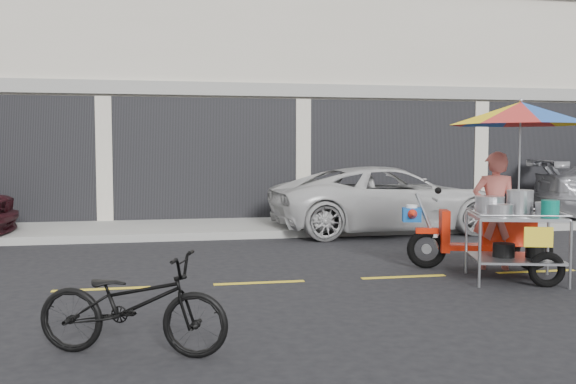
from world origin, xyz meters
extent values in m
plane|color=black|center=(0.00, 0.00, 0.00)|extent=(90.00, 90.00, 0.00)
cube|color=gray|center=(0.00, 5.50, 0.07)|extent=(45.00, 3.00, 0.15)
cube|color=beige|center=(0.00, 10.50, 4.00)|extent=(36.00, 8.00, 8.00)
cube|color=black|center=(0.00, 6.47, 1.45)|extent=(35.28, 0.06, 2.90)
cube|color=gray|center=(0.00, 6.45, 3.10)|extent=(36.00, 0.12, 0.30)
cube|color=gold|center=(0.00, 0.00, 0.00)|extent=(42.00, 0.10, 0.01)
imported|color=silver|center=(1.43, 4.55, 0.69)|extent=(5.07, 2.55, 1.38)
imported|color=black|center=(-3.49, -2.67, 0.44)|extent=(1.78, 1.10, 0.88)
torus|color=black|center=(0.57, 0.56, 0.28)|extent=(0.59, 0.27, 0.58)
torus|color=black|center=(2.03, 0.13, 0.28)|extent=(0.59, 0.27, 0.58)
cylinder|color=#9EA0A5|center=(0.57, 0.56, 0.28)|extent=(0.15, 0.10, 0.14)
cylinder|color=#9EA0A5|center=(2.03, 0.13, 0.28)|extent=(0.15, 0.10, 0.14)
cube|color=red|center=(0.57, 0.56, 0.56)|extent=(0.34, 0.21, 0.08)
cylinder|color=#9EA0A5|center=(0.57, 0.56, 0.71)|extent=(0.37, 0.15, 0.82)
cube|color=red|center=(0.81, 0.49, 0.56)|extent=(0.21, 0.36, 0.61)
cube|color=red|center=(1.25, 0.36, 0.32)|extent=(0.86, 0.50, 0.08)
cube|color=red|center=(1.69, 0.23, 0.56)|extent=(0.80, 0.46, 0.40)
cube|color=black|center=(1.59, 0.26, 0.79)|extent=(0.70, 0.42, 0.10)
cylinder|color=#9EA0A5|center=(0.69, 0.52, 1.01)|extent=(0.19, 0.54, 0.04)
sphere|color=black|center=(0.80, 0.70, 1.13)|extent=(0.10, 0.10, 0.10)
cylinder|color=white|center=(0.69, 0.52, 0.49)|extent=(0.15, 0.15, 0.05)
cube|color=#0F4A9B|center=(0.36, 0.62, 0.79)|extent=(0.31, 0.29, 0.20)
cylinder|color=white|center=(0.36, 0.62, 0.91)|extent=(0.20, 0.20, 0.05)
cone|color=red|center=(0.31, 0.46, 0.81)|extent=(0.24, 0.26, 0.18)
torus|color=black|center=(1.56, -0.94, 0.22)|extent=(0.48, 0.23, 0.47)
cylinder|color=#9EA0A5|center=(0.70, -0.80, 0.43)|extent=(0.05, 0.05, 0.86)
cylinder|color=#9EA0A5|center=(0.96, 0.08, 0.43)|extent=(0.05, 0.05, 0.86)
cylinder|color=#9EA0A5|center=(1.77, -1.11, 0.43)|extent=(0.05, 0.05, 0.86)
cylinder|color=#9EA0A5|center=(2.03, -0.23, 0.43)|extent=(0.05, 0.05, 0.86)
cube|color=#9EA0A5|center=(1.36, -0.52, 0.30)|extent=(1.32, 1.19, 0.03)
cube|color=#9EA0A5|center=(1.36, -0.52, 0.86)|extent=(1.32, 1.19, 0.04)
cylinder|color=#9EA0A5|center=(1.24, -0.95, 0.92)|extent=(1.08, 0.33, 0.02)
cylinder|color=#9EA0A5|center=(1.49, -0.08, 0.92)|extent=(1.08, 0.33, 0.02)
cylinder|color=#9EA0A5|center=(0.83, -0.36, 0.92)|extent=(0.28, 0.88, 0.02)
cylinder|color=#9EA0A5|center=(1.90, -0.67, 0.92)|extent=(0.28, 0.88, 0.02)
cylinder|color=#9EA0A5|center=(1.49, -0.08, 0.30)|extent=(0.25, 0.74, 0.04)
cylinder|color=#9EA0A5|center=(1.49, -0.08, 0.81)|extent=(0.25, 0.74, 0.04)
cube|color=yellow|center=(1.37, -1.02, 0.66)|extent=(0.35, 0.12, 0.25)
cylinder|color=#B7B7BC|center=(1.13, -0.24, 0.99)|extent=(0.48, 0.48, 0.21)
cylinder|color=#B7B7BC|center=(1.52, -0.33, 1.03)|extent=(0.43, 0.43, 0.30)
cylinder|color=#B7B7BC|center=(1.75, -0.57, 0.96)|extent=(0.32, 0.32, 0.15)
cylinder|color=#B7B7BC|center=(1.07, -0.62, 0.95)|extent=(0.40, 0.40, 0.14)
cylinder|color=#086756|center=(1.63, -0.86, 0.99)|extent=(0.28, 0.28, 0.22)
cylinder|color=black|center=(1.22, -0.47, 0.41)|extent=(0.35, 0.35, 0.18)
cylinder|color=black|center=(1.61, -0.59, 0.40)|extent=(0.30, 0.30, 0.16)
cylinder|color=#9EA0A5|center=(1.44, -0.43, 1.62)|extent=(0.03, 0.03, 1.52)
sphere|color=#9EA0A5|center=(1.44, -0.43, 2.40)|extent=(0.06, 0.06, 0.06)
imported|color=#B1564D|center=(1.49, 0.29, 0.86)|extent=(0.72, 0.57, 1.72)
camera|label=1|loc=(-3.22, -8.22, 1.78)|focal=40.00mm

